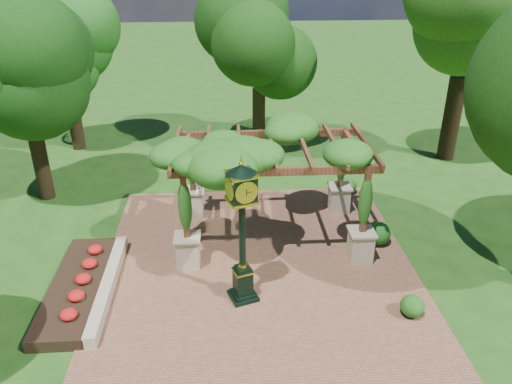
{
  "coord_description": "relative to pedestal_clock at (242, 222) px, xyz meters",
  "views": [
    {
      "loc": [
        -0.99,
        -11.97,
        9.38
      ],
      "look_at": [
        0.0,
        2.5,
        2.2
      ],
      "focal_mm": 35.0,
      "sensor_mm": 36.0,
      "label": 1
    }
  ],
  "objects": [
    {
      "name": "shrub_mid",
      "position": [
        4.79,
        2.68,
        -2.16
      ],
      "size": [
        1.04,
        1.04,
        0.81
      ],
      "primitive_type": "ellipsoid",
      "rotation": [
        0.0,
        0.0,
        0.16
      ],
      "color": "#1D5818",
      "rests_on": "brick_plaza"
    },
    {
      "name": "tree_west_far",
      "position": [
        -7.87,
        12.81,
        2.59
      ],
      "size": [
        3.52,
        3.52,
        7.6
      ],
      "color": "black",
      "rests_on": "ground"
    },
    {
      "name": "pedestal_clock",
      "position": [
        0.0,
        0.0,
        0.0
      ],
      "size": [
        1.09,
        1.09,
        4.35
      ],
      "rotation": [
        0.0,
        0.0,
        0.33
      ],
      "color": "black",
      "rests_on": "brick_plaza"
    },
    {
      "name": "pergola",
      "position": [
        1.14,
        3.48,
        0.76
      ],
      "size": [
        6.57,
        4.17,
        4.11
      ],
      "rotation": [
        0.0,
        0.0,
        -0.01
      ],
      "color": "beige",
      "rests_on": "brick_plaza"
    },
    {
      "name": "brick_plaza",
      "position": [
        0.56,
        1.13,
        -2.58
      ],
      "size": [
        10.0,
        12.0,
        0.04
      ],
      "primitive_type": "cube",
      "color": "brown",
      "rests_on": "ground"
    },
    {
      "name": "sundial",
      "position": [
        0.43,
        8.99,
        -2.22
      ],
      "size": [
        0.6,
        0.6,
        0.87
      ],
      "rotation": [
        0.0,
        0.0,
        -0.29
      ],
      "color": "gray",
      "rests_on": "ground"
    },
    {
      "name": "ground",
      "position": [
        0.56,
        0.13,
        -2.6
      ],
      "size": [
        120.0,
        120.0,
        0.0
      ],
      "primitive_type": "plane",
      "color": "#1E4714",
      "rests_on": "ground"
    },
    {
      "name": "flower_bed",
      "position": [
        -4.94,
        0.63,
        -2.42
      ],
      "size": [
        1.5,
        5.0,
        0.36
      ],
      "primitive_type": "cube",
      "color": "red",
      "rests_on": "ground"
    },
    {
      "name": "shrub_front",
      "position": [
        4.68,
        -1.1,
        -2.26
      ],
      "size": [
        0.77,
        0.77,
        0.62
      ],
      "primitive_type": "ellipsoid",
      "rotation": [
        0.0,
        0.0,
        -0.14
      ],
      "color": "#205418",
      "rests_on": "brick_plaza"
    },
    {
      "name": "border_wall",
      "position": [
        -4.04,
        0.63,
        -2.4
      ],
      "size": [
        0.35,
        5.0,
        0.4
      ],
      "primitive_type": "cube",
      "color": "#C6B793",
      "rests_on": "ground"
    },
    {
      "name": "tree_east_far",
      "position": [
        10.41,
        10.24,
        4.41
      ],
      "size": [
        4.82,
        4.82,
        10.24
      ],
      "color": "black",
      "rests_on": "ground"
    },
    {
      "name": "shrub_back",
      "position": [
        4.69,
        6.64,
        -2.24
      ],
      "size": [
        0.77,
        0.77,
        0.64
      ],
      "primitive_type": "ellipsoid",
      "rotation": [
        0.0,
        0.0,
        0.08
      ],
      "color": "#2A691E",
      "rests_on": "brick_plaza"
    },
    {
      "name": "tree_west_near",
      "position": [
        -7.8,
        7.19,
        2.58
      ],
      "size": [
        4.03,
        4.03,
        7.56
      ],
      "color": "black",
      "rests_on": "ground"
    },
    {
      "name": "tree_north",
      "position": [
        1.4,
        12.72,
        2.64
      ],
      "size": [
        3.86,
        3.86,
        7.66
      ],
      "color": "#392716",
      "rests_on": "ground"
    }
  ]
}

